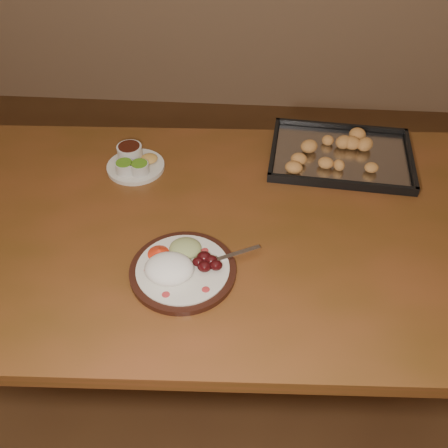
{
  "coord_description": "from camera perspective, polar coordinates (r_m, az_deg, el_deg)",
  "views": [
    {
      "loc": [
        0.17,
        -0.86,
        1.64
      ],
      "look_at": [
        0.1,
        0.06,
        0.77
      ],
      "focal_mm": 40.0,
      "sensor_mm": 36.0,
      "label": 1
    }
  ],
  "objects": [
    {
      "name": "ground",
      "position": [
        1.86,
        -3.32,
        -18.71
      ],
      "size": [
        4.0,
        4.0,
        0.0
      ],
      "primitive_type": "plane",
      "color": "brown",
      "rests_on": "ground"
    },
    {
      "name": "dinner_plate",
      "position": [
        1.17,
        -5.04,
        -4.93
      ],
      "size": [
        0.3,
        0.25,
        0.06
      ],
      "rotation": [
        0.0,
        0.0,
        0.39
      ],
      "color": "black",
      "rests_on": "dining_table"
    },
    {
      "name": "dining_table",
      "position": [
        1.36,
        -0.48,
        -2.9
      ],
      "size": [
        1.54,
        0.96,
        0.75
      ],
      "rotation": [
        0.0,
        0.0,
        0.04
      ],
      "color": "brown",
      "rests_on": "ground"
    },
    {
      "name": "condiment_saucer",
      "position": [
        1.49,
        -10.26,
        6.99
      ],
      "size": [
        0.17,
        0.17,
        0.06
      ],
      "rotation": [
        0.0,
        0.0,
        0.3
      ],
      "color": "silver",
      "rests_on": "dining_table"
    },
    {
      "name": "baking_tray",
      "position": [
        1.55,
        13.18,
        7.78
      ],
      "size": [
        0.44,
        0.34,
        0.04
      ],
      "rotation": [
        0.0,
        0.0,
        -0.08
      ],
      "color": "black",
      "rests_on": "dining_table"
    }
  ]
}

